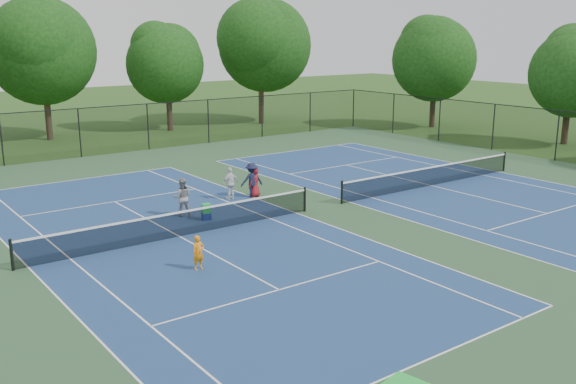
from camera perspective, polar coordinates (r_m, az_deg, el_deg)
ground at (r=28.15m, az=3.18°, el=-1.40°), size 140.00×140.00×0.00m
court_pad at (r=28.15m, az=3.18°, el=-1.39°), size 36.00×36.00×0.01m
tennis_court_left at (r=24.43m, az=-9.61°, el=-3.73°), size 12.00×23.83×1.07m
tennis_court_right at (r=32.91m, az=12.62°, el=0.71°), size 12.00×23.83×1.07m
perimeter_fence at (r=27.77m, az=3.22°, el=1.79°), size 36.08×36.08×3.02m
tree_back_b at (r=48.75m, az=-21.04°, el=12.04°), size 7.60×7.60×10.03m
tree_back_c at (r=51.07m, az=-10.69°, el=11.50°), size 6.00×6.00×8.40m
tree_back_d at (r=54.18m, az=-2.45°, el=13.27°), size 7.80×7.80×10.37m
tree_side_e at (r=53.37m, az=12.98°, el=11.84°), size 6.60×6.60×8.87m
tree_side_f at (r=47.81m, az=23.91°, el=10.15°), size 5.80×5.80×8.12m
child_player at (r=20.90m, az=-7.97°, el=-5.35°), size 0.44×0.31×1.14m
instructor at (r=26.97m, az=-9.39°, el=-0.46°), size 0.97×0.88×1.63m
bystander_a at (r=29.49m, az=-5.14°, el=0.78°), size 0.91×0.47×1.49m
bystander_b at (r=29.79m, az=-3.24°, el=1.07°), size 1.16×0.83×1.62m
bystander_c at (r=29.85m, az=-2.98°, el=0.93°), size 0.83×0.71×1.45m
ball_crate at (r=26.44m, az=-7.27°, el=-2.17°), size 0.43×0.37×0.30m
ball_hopper at (r=26.34m, az=-7.29°, el=-1.45°), size 0.39×0.33×0.38m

